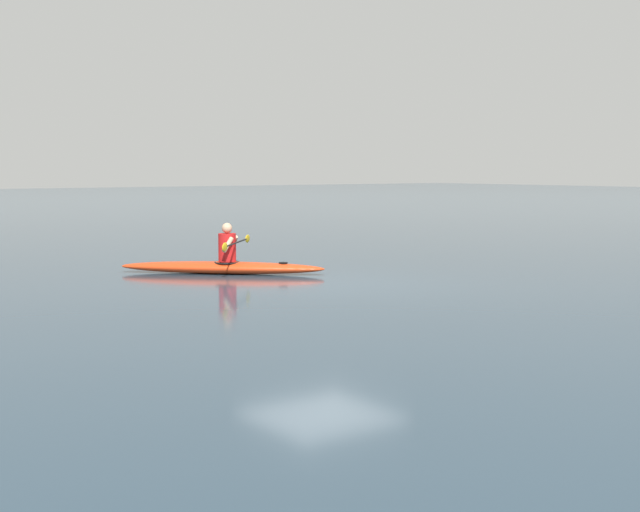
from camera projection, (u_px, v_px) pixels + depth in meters
name	position (u px, v px, depth m)	size (l,w,h in m)	color
ground_plane	(322.00, 284.00, 16.13)	(160.00, 160.00, 0.00)	#283D4C
kayak	(222.00, 267.00, 17.76)	(3.45, 3.37, 0.25)	red
kayaker	(228.00, 245.00, 17.70)	(1.70, 1.76, 0.79)	red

